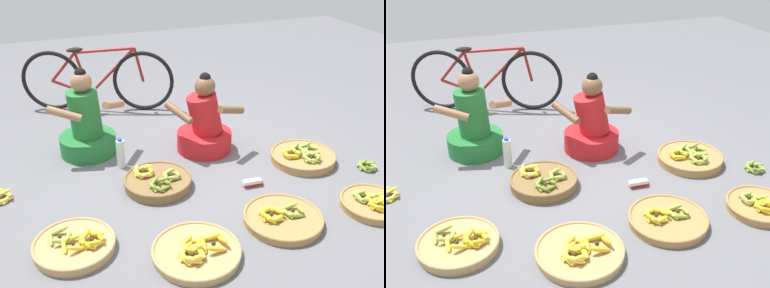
# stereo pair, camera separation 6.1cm
# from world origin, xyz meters

# --- Properties ---
(ground_plane) EXTENTS (10.00, 10.00, 0.00)m
(ground_plane) POSITION_xyz_m (0.00, 0.00, 0.00)
(ground_plane) COLOR slate
(vendor_woman_front) EXTENTS (0.73, 0.52, 0.77)m
(vendor_woman_front) POSITION_xyz_m (0.31, 0.30, 0.24)
(vendor_woman_front) COLOR red
(vendor_woman_front) RESTS_ON ground
(vendor_woman_behind) EXTENTS (0.73, 0.52, 0.83)m
(vendor_woman_behind) POSITION_xyz_m (-0.74, 0.61, 0.27)
(vendor_woman_behind) COLOR #237233
(vendor_woman_behind) RESTS_ON ground
(bicycle_leaning) EXTENTS (1.61, 0.64, 0.73)m
(bicycle_leaning) POSITION_xyz_m (-0.46, 1.61, 0.36)
(bicycle_leaning) COLOR black
(bicycle_leaning) RESTS_ON ground
(banana_basket_near_bicycle) EXTENTS (0.59, 0.59, 0.15)m
(banana_basket_near_bicycle) POSITION_xyz_m (1.06, -0.24, 0.05)
(banana_basket_near_bicycle) COLOR #A87F47
(banana_basket_near_bicycle) RESTS_ON ground
(banana_basket_back_center) EXTENTS (0.57, 0.57, 0.15)m
(banana_basket_back_center) POSITION_xyz_m (-0.30, -0.19, 0.05)
(banana_basket_back_center) COLOR brown
(banana_basket_back_center) RESTS_ON ground
(banana_basket_mid_right) EXTENTS (0.56, 0.56, 0.14)m
(banana_basket_mid_right) POSITION_xyz_m (-1.05, -0.76, 0.04)
(banana_basket_mid_right) COLOR tan
(banana_basket_mid_right) RESTS_ON ground
(banana_basket_front_center) EXTENTS (0.59, 0.59, 0.13)m
(banana_basket_front_center) POSITION_xyz_m (0.43, -0.98, 0.04)
(banana_basket_front_center) COLOR #A87F47
(banana_basket_front_center) RESTS_ON ground
(banana_basket_back_right) EXTENTS (0.61, 0.61, 0.14)m
(banana_basket_back_right) POSITION_xyz_m (-0.30, -1.10, 0.04)
(banana_basket_back_right) COLOR tan
(banana_basket_back_right) RESTS_ON ground
(banana_basket_near_vendor) EXTENTS (0.50, 0.50, 0.13)m
(banana_basket_near_vendor) POSITION_xyz_m (1.17, -1.06, 0.04)
(banana_basket_near_vendor) COLOR #A87F47
(banana_basket_near_vendor) RESTS_ON ground
(loose_bananas_back_left) EXTENTS (0.20, 0.20, 0.08)m
(loose_bananas_back_left) POSITION_xyz_m (1.53, -0.56, 0.03)
(loose_bananas_back_left) COLOR olive
(loose_bananas_back_left) RESTS_ON ground
(loose_bananas_front_right) EXTENTS (0.20, 0.21, 0.09)m
(loose_bananas_front_right) POSITION_xyz_m (-1.53, 0.04, 0.03)
(loose_bananas_front_right) COLOR yellow
(loose_bananas_front_right) RESTS_ON ground
(water_bottle) EXTENTS (0.07, 0.07, 0.29)m
(water_bottle) POSITION_xyz_m (-0.51, 0.23, 0.13)
(water_bottle) COLOR silver
(water_bottle) RESTS_ON ground
(packet_carton_stack) EXTENTS (0.18, 0.07, 0.06)m
(packet_carton_stack) POSITION_xyz_m (0.45, -0.45, 0.03)
(packet_carton_stack) COLOR red
(packet_carton_stack) RESTS_ON ground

